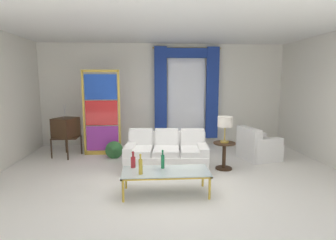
# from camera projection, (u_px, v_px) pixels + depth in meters

# --- Properties ---
(ground_plane) EXTENTS (16.00, 16.00, 0.00)m
(ground_plane) POSITION_uv_depth(u_px,v_px,m) (173.00, 179.00, 5.33)
(ground_plane) COLOR white
(wall_rear) EXTENTS (8.00, 0.12, 3.00)m
(wall_rear) POSITION_uv_depth(u_px,v_px,m) (164.00, 95.00, 8.14)
(wall_rear) COLOR white
(wall_rear) RESTS_ON ground
(wall_right) EXTENTS (0.12, 7.00, 3.00)m
(wall_right) POSITION_uv_depth(u_px,v_px,m) (335.00, 100.00, 5.97)
(wall_right) COLOR white
(wall_right) RESTS_ON ground
(ceiling_slab) EXTENTS (8.00, 7.60, 0.04)m
(ceiling_slab) POSITION_uv_depth(u_px,v_px,m) (170.00, 28.00, 5.68)
(ceiling_slab) COLOR white
(curtained_window) EXTENTS (2.00, 0.17, 2.70)m
(curtained_window) POSITION_uv_depth(u_px,v_px,m) (187.00, 87.00, 7.98)
(curtained_window) COLOR white
(curtained_window) RESTS_ON ground
(couch_white_long) EXTENTS (1.83, 1.08, 0.86)m
(couch_white_long) POSITION_uv_depth(u_px,v_px,m) (166.00, 155.00, 5.95)
(couch_white_long) COLOR white
(couch_white_long) RESTS_ON ground
(coffee_table) EXTENTS (1.48, 0.63, 0.41)m
(coffee_table) POSITION_uv_depth(u_px,v_px,m) (166.00, 173.00, 4.60)
(coffee_table) COLOR silver
(coffee_table) RESTS_ON ground
(bottle_blue_decanter) EXTENTS (0.07, 0.07, 0.34)m
(bottle_blue_decanter) POSITION_uv_depth(u_px,v_px,m) (141.00, 166.00, 4.41)
(bottle_blue_decanter) COLOR gold
(bottle_blue_decanter) RESTS_ON coffee_table
(bottle_crystal_tall) EXTENTS (0.06, 0.06, 0.33)m
(bottle_crystal_tall) POSITION_uv_depth(u_px,v_px,m) (163.00, 161.00, 4.70)
(bottle_crystal_tall) COLOR #196B3D
(bottle_crystal_tall) RESTS_ON coffee_table
(bottle_amber_squat) EXTENTS (0.08, 0.08, 0.29)m
(bottle_amber_squat) POSITION_uv_depth(u_px,v_px,m) (133.00, 161.00, 4.75)
(bottle_amber_squat) COLOR maroon
(bottle_amber_squat) RESTS_ON coffee_table
(vintage_tv) EXTENTS (0.69, 0.73, 1.35)m
(vintage_tv) POSITION_uv_depth(u_px,v_px,m) (66.00, 128.00, 6.85)
(vintage_tv) COLOR #382314
(vintage_tv) RESTS_ON ground
(armchair_white) EXTENTS (0.97, 0.96, 0.80)m
(armchair_white) POSITION_uv_depth(u_px,v_px,m) (257.00, 148.00, 6.66)
(armchair_white) COLOR white
(armchair_white) RESTS_ON ground
(stained_glass_divider) EXTENTS (0.95, 0.05, 2.20)m
(stained_glass_divider) POSITION_uv_depth(u_px,v_px,m) (102.00, 115.00, 6.96)
(stained_glass_divider) COLOR gold
(stained_glass_divider) RESTS_ON ground
(peacock_figurine) EXTENTS (0.44, 0.60, 0.50)m
(peacock_figurine) POSITION_uv_depth(u_px,v_px,m) (114.00, 150.00, 6.66)
(peacock_figurine) COLOR beige
(peacock_figurine) RESTS_ON ground
(round_side_table) EXTENTS (0.48, 0.48, 0.59)m
(round_side_table) POSITION_uv_depth(u_px,v_px,m) (224.00, 153.00, 5.90)
(round_side_table) COLOR #382314
(round_side_table) RESTS_ON ground
(table_lamp_brass) EXTENTS (0.32, 0.32, 0.57)m
(table_lamp_brass) POSITION_uv_depth(u_px,v_px,m) (225.00, 123.00, 5.80)
(table_lamp_brass) COLOR #B29338
(table_lamp_brass) RESTS_ON round_side_table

